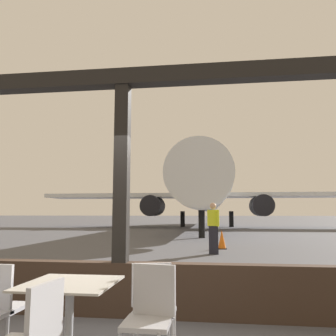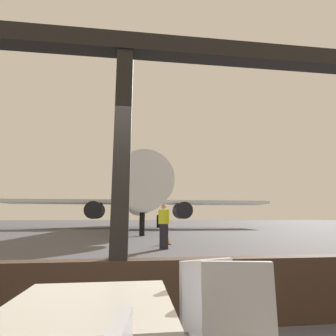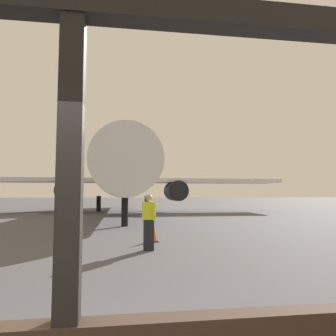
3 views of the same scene
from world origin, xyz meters
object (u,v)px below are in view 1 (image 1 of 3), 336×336
Objects in this scene: cafe_chair_aisle_left at (150,310)px; airplane at (206,191)px; traffic_cone at (222,240)px; dining_table at (69,315)px; cafe_chair_side_extra at (153,302)px; ground_crew_worker at (213,227)px; cafe_chair_window_left at (32,336)px.

cafe_chair_aisle_left is 0.03× the size of airplane.
traffic_cone is at bearing -86.81° from airplane.
cafe_chair_side_extra is at bearing 18.23° from dining_table.
ground_crew_worker is 1.90m from traffic_cone.
ground_crew_worker is at bearing -100.18° from traffic_cone.
cafe_chair_window_left reaches higher than traffic_cone.
dining_table is 0.91× the size of cafe_chair_window_left.
cafe_chair_side_extra is at bearing -93.94° from ground_crew_worker.
dining_table is 0.79m from cafe_chair_side_extra.
cafe_chair_side_extra is at bearing 58.26° from cafe_chair_window_left.
dining_table is 0.03× the size of airplane.
airplane reaches higher than cafe_chair_side_extra.
ground_crew_worker is at bearing -88.06° from airplane.
dining_table is at bearing -98.84° from traffic_cone.
dining_table is 0.89× the size of cafe_chair_aisle_left.
dining_table is at bearing 173.91° from cafe_chair_aisle_left.
ground_crew_worker is at bearing 86.45° from cafe_chair_aisle_left.
cafe_chair_side_extra is at bearing 96.68° from cafe_chair_aisle_left.
airplane is (0.69, 28.09, 2.86)m from dining_table.
dining_table is 28.24m from airplane.
dining_table is at bearing -91.40° from airplane.
cafe_chair_side_extra is 10.45m from traffic_cone.
cafe_chair_side_extra reaches higher than dining_table.
traffic_cone is at bearing 85.33° from cafe_chair_aisle_left.
cafe_chair_aisle_left is 10.78m from traffic_cone.
dining_table is at bearing 95.60° from cafe_chair_window_left.
traffic_cone is at bearing 79.82° from ground_crew_worker.
airplane reaches higher than ground_crew_worker.
cafe_chair_aisle_left is 8.98m from ground_crew_worker.
dining_table is 1.14× the size of traffic_cone.
cafe_chair_window_left is 9.78m from ground_crew_worker.
airplane reaches higher than traffic_cone.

